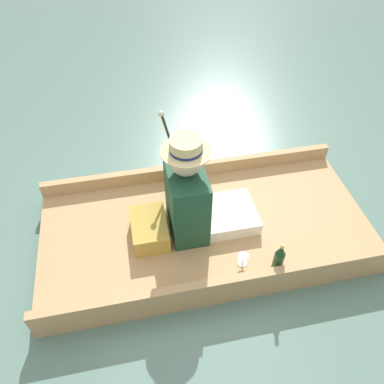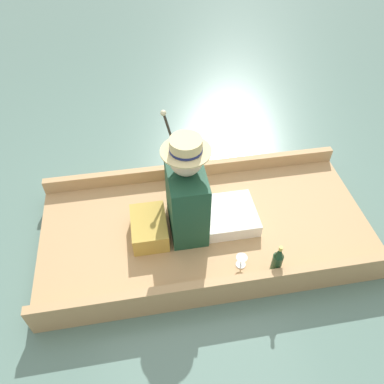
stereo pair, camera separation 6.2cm
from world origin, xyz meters
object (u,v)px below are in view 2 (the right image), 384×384
Objects in this scene: walking_cane at (173,142)px; champagne_bottle at (277,261)px; seated_person at (195,197)px; teddy_bear at (184,172)px; wine_glass at (241,260)px.

champagne_bottle is (1.00, 0.56, -0.30)m from walking_cane.
seated_person reaches higher than teddy_bear.
champagne_bottle is at bearing 29.24° from walking_cane.
teddy_bear is 1.03m from champagne_bottle.
walking_cane reaches higher than teddy_bear.
teddy_bear is 0.27m from walking_cane.
teddy_bear is 4.63× the size of wine_glass.
champagne_bottle is at bearing 64.67° from wine_glass.
champagne_bottle is (0.51, 0.47, -0.17)m from seated_person.
teddy_bear is at bearing 34.08° from walking_cane.
teddy_bear reaches higher than wine_glass.
seated_person is 1.13× the size of walking_cane.
teddy_bear is 0.57× the size of walking_cane.
wine_glass is 0.12× the size of walking_cane.
teddy_bear reaches higher than champagne_bottle.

